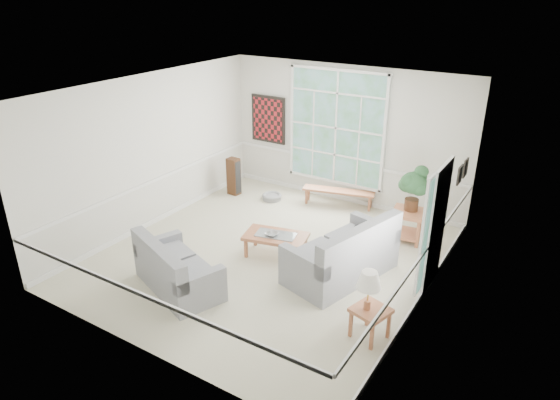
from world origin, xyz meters
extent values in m
cube|color=beige|center=(0.00, 0.00, -0.01)|extent=(5.50, 6.00, 0.01)
cube|color=white|center=(0.00, 0.00, 3.00)|extent=(5.50, 6.00, 0.02)
cube|color=silver|center=(0.00, 3.00, 1.50)|extent=(5.50, 0.02, 3.00)
cube|color=silver|center=(0.00, -3.00, 1.50)|extent=(5.50, 0.02, 3.00)
cube|color=silver|center=(-2.75, 0.00, 1.50)|extent=(0.02, 6.00, 3.00)
cube|color=silver|center=(2.75, 0.00, 1.50)|extent=(0.02, 6.00, 3.00)
cube|color=white|center=(-0.20, 2.96, 1.65)|extent=(2.30, 0.08, 2.40)
cube|color=white|center=(2.71, 0.60, 1.05)|extent=(0.08, 0.90, 2.10)
cube|color=white|center=(2.71, -0.03, 1.15)|extent=(0.08, 0.26, 1.90)
cube|color=#581316|center=(-1.95, 2.95, 1.60)|extent=(0.90, 0.06, 1.10)
cube|color=black|center=(2.71, 1.75, 1.55)|extent=(0.04, 0.26, 0.32)
cube|color=black|center=(2.71, 2.15, 1.55)|extent=(0.04, 0.26, 0.32)
cube|color=gray|center=(1.35, 0.11, 0.52)|extent=(1.47, 2.11, 1.04)
cube|color=gray|center=(-0.68, -1.61, 0.43)|extent=(1.79, 1.34, 0.87)
cube|color=#A7603E|center=(0.09, 0.08, 0.21)|extent=(1.22, 0.85, 0.41)
imported|color=gray|center=(0.04, 0.02, 0.45)|extent=(0.31, 0.31, 0.07)
cube|color=#A7603E|center=(0.08, 2.65, 0.18)|extent=(1.59, 0.70, 0.37)
cube|color=#A7603E|center=(1.88, 1.91, 0.30)|extent=(0.67, 0.67, 0.60)
cube|color=#A7603E|center=(2.40, -1.14, 0.23)|extent=(0.57, 0.57, 0.47)
cylinder|color=gray|center=(-1.34, 2.16, 0.07)|extent=(0.52, 0.52, 0.13)
cube|color=#3E2212|center=(-2.27, 1.97, 0.43)|extent=(0.29, 0.23, 0.86)
ellipsoid|color=black|center=(1.42, 0.79, 0.60)|extent=(0.32, 0.24, 0.14)
camera|label=1|loc=(4.32, -6.55, 4.55)|focal=32.00mm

